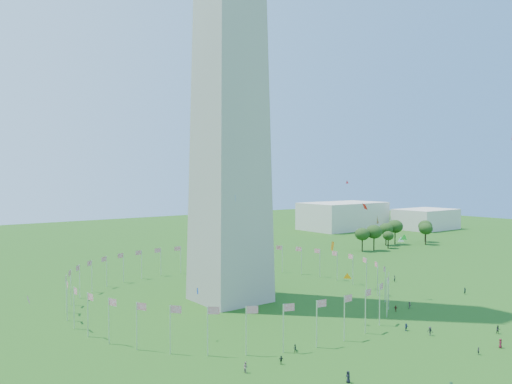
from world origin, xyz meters
The scene contains 7 objects.
ground centered at (0.00, 0.00, 0.00)m, with size 600.00×600.00×0.00m, color #174510.
flag_ring centered at (0.00, 50.00, 4.50)m, with size 80.24×80.24×9.00m.
gov_building_east_a centered at (150.00, 150.00, 8.00)m, with size 50.00×30.00×16.00m, color beige.
gov_building_east_b centered at (190.00, 120.00, 6.00)m, with size 35.00×25.00×12.00m, color beige.
crowd centered at (12.79, -4.29, 0.85)m, with size 80.45×77.50×1.99m.
kites_aloft centered at (17.32, 22.32, 19.80)m, with size 117.01×76.56×38.32m.
tree_line_east centered at (114.96, 85.50, 5.17)m, with size 53.63×15.89×11.32m.
Camera 1 is at (-72.48, -56.86, 32.77)m, focal length 35.00 mm.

